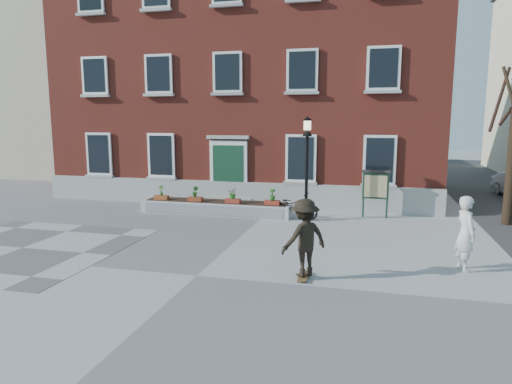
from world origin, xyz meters
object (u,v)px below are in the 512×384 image
(lamp_post, at_px, (307,154))
(notice_board, at_px, (376,186))
(bicycle, at_px, (293,206))
(bystander, at_px, (465,233))
(skateboarder, at_px, (304,238))

(lamp_post, distance_m, notice_board, 3.07)
(bicycle, xyz_separation_m, bystander, (5.26, -4.85, 0.45))
(bystander, relative_size, notice_board, 1.04)
(skateboarder, bearing_deg, notice_board, 77.40)
(bystander, xyz_separation_m, skateboarder, (-3.88, -1.62, 0.05))
(notice_board, distance_m, skateboarder, 7.74)
(bicycle, height_order, notice_board, notice_board)
(bystander, bearing_deg, skateboarder, 95.44)
(skateboarder, bearing_deg, bystander, 22.64)
(bicycle, relative_size, skateboarder, 1.00)
(bicycle, bearing_deg, notice_board, -63.46)
(skateboarder, bearing_deg, bicycle, 102.02)
(bicycle, bearing_deg, skateboarder, -160.97)
(bystander, height_order, skateboarder, skateboarder)
(lamp_post, xyz_separation_m, notice_board, (2.56, 1.12, -1.28))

